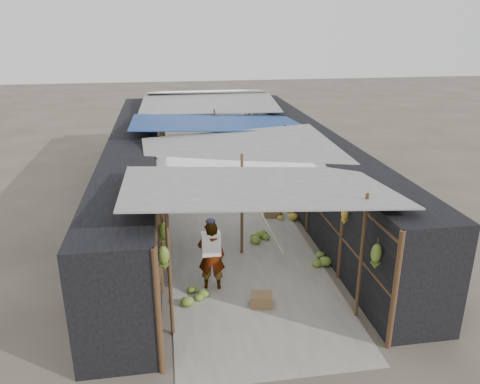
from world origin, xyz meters
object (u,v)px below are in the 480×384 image
black_basin (275,196)px  shopper_blue (194,158)px  vendor_seated (276,186)px  crate_near (261,300)px  vendor_elderly (211,256)px

black_basin → shopper_blue: size_ratio=0.41×
black_basin → vendor_seated: size_ratio=0.65×
black_basin → crate_near: bearing=-105.7°
black_basin → vendor_elderly: 5.81m
crate_near → vendor_elderly: (-0.93, 0.84, 0.66)m
crate_near → vendor_seated: (1.68, 5.79, 0.38)m
black_basin → vendor_elderly: (-2.61, -5.15, 0.69)m
shopper_blue → vendor_seated: size_ratio=1.60×
crate_near → black_basin: (1.68, 5.98, -0.03)m
crate_near → vendor_seated: vendor_seated is taller
shopper_blue → vendor_seated: shopper_blue is taller
vendor_elderly → shopper_blue: 7.57m
crate_near → vendor_seated: 6.04m
black_basin → shopper_blue: bearing=135.5°
crate_near → vendor_seated: bearing=85.5°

